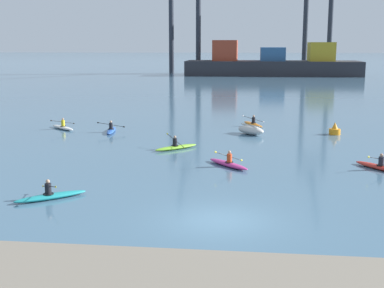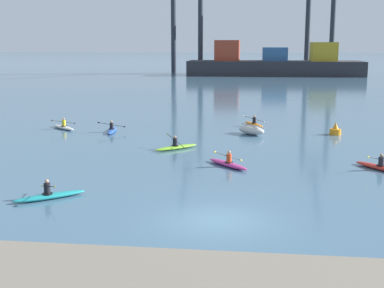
{
  "view_description": "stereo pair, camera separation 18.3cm",
  "coord_description": "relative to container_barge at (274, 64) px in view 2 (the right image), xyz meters",
  "views": [
    {
      "loc": [
        1.19,
        -20.2,
        7.09
      ],
      "look_at": [
        -2.63,
        13.04,
        0.6
      ],
      "focal_mm": 48.53,
      "sensor_mm": 36.0,
      "label": 1
    },
    {
      "loc": [
        1.37,
        -20.18,
        7.09
      ],
      "look_at": [
        -2.63,
        13.04,
        0.6
      ],
      "focal_mm": 48.53,
      "sensor_mm": 36.0,
      "label": 2
    }
  ],
  "objects": [
    {
      "name": "kayak_lime",
      "position": [
        -9.47,
        -85.81,
        -2.41
      ],
      "size": [
        2.89,
        2.76,
        1.01
      ],
      "color": "#7ABC2D",
      "rests_on": "ground"
    },
    {
      "name": "kayak_magenta",
      "position": [
        -5.69,
        -90.4,
        -2.41
      ],
      "size": [
        2.71,
        2.93,
        1.06
      ],
      "color": "#C13384",
      "rests_on": "ground"
    },
    {
      "name": "channel_buoy",
      "position": [
        2.19,
        -78.56,
        -2.22
      ],
      "size": [
        0.9,
        0.9,
        1.0
      ],
      "color": "orange",
      "rests_on": "ground"
    },
    {
      "name": "gantry_crane_west",
      "position": [
        -20.7,
        5.78,
        13.49
      ],
      "size": [
        7.74,
        17.14,
        31.45
      ],
      "color": "#232833",
      "rests_on": "ground"
    },
    {
      "name": "capsized_dinghy",
      "position": [
        -4.42,
        -79.31,
        -2.23
      ],
      "size": [
        2.63,
        2.6,
        0.76
      ],
      "color": "beige",
      "rests_on": "ground"
    },
    {
      "name": "kayak_orange",
      "position": [
        -4.24,
        -74.83,
        -2.41
      ],
      "size": [
        2.04,
        3.32,
        1.0
      ],
      "color": "orange",
      "rests_on": "ground"
    },
    {
      "name": "kayak_blue",
      "position": [
        -15.74,
        -79.46,
        -2.41
      ],
      "size": [
        2.25,
        3.45,
        0.95
      ],
      "color": "#2856B2",
      "rests_on": "ground"
    },
    {
      "name": "kayak_white",
      "position": [
        -20.2,
        -78.47,
        -2.41
      ],
      "size": [
        2.93,
        2.72,
        0.95
      ],
      "color": "silver",
      "rests_on": "ground"
    },
    {
      "name": "kayak_red",
      "position": [
        2.95,
        -90.19,
        -2.41
      ],
      "size": [
        2.55,
        3.06,
        0.95
      ],
      "color": "red",
      "rests_on": "ground"
    },
    {
      "name": "container_barge",
      "position": [
        0.0,
        0.0,
        0.0
      ],
      "size": [
        38.99,
        10.51,
        7.86
      ],
      "color": "#28282D",
      "rests_on": "ground"
    },
    {
      "name": "kayak_teal",
      "position": [
        -13.59,
        -97.91,
        -2.41
      ],
      "size": [
        3.03,
        2.59,
        0.95
      ],
      "color": "teal",
      "rests_on": "ground"
    },
    {
      "name": "ground_plane",
      "position": [
        -5.61,
        -99.92,
        -2.58
      ],
      "size": [
        800.0,
        800.0,
        0.0
      ],
      "primitive_type": "plane",
      "color": "#476B84"
    }
  ]
}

